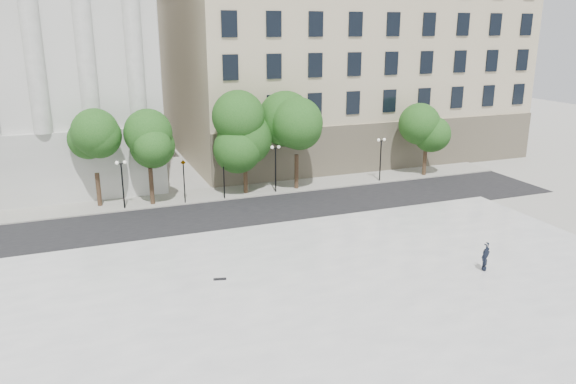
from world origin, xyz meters
name	(u,v)px	position (x,y,z in m)	size (l,w,h in m)	color
ground	(302,333)	(0.00, 0.00, 0.00)	(160.00, 160.00, 0.00)	#A5A39C
plaza	(280,301)	(0.00, 3.00, 0.23)	(44.00, 22.00, 0.45)	white
street	(212,218)	(0.00, 18.00, 0.01)	(60.00, 8.00, 0.02)	black
far_sidewalk	(195,196)	(0.00, 24.00, 0.06)	(60.00, 4.00, 0.12)	#A6A399
building_east	(333,53)	(20.00, 38.91, 11.14)	(36.00, 26.15, 23.00)	#BEAF91
traffic_light_west	(183,160)	(-1.19, 22.30, 3.70)	(0.70, 1.77, 4.20)	black
traffic_light_east	(223,157)	(2.16, 22.30, 3.69)	(0.81, 1.75, 4.19)	black
person_lying	(484,267)	(12.23, 1.87, 0.68)	(0.62, 0.40, 1.69)	black
skateboard	(220,279)	(-2.39, 6.21, 0.49)	(0.72, 0.18, 0.07)	black
street_trees	(196,136)	(0.20, 23.33, 5.41)	(46.62, 5.13, 8.02)	#382619
lamp_posts	(195,168)	(-0.15, 22.60, 2.89)	(37.09, 0.28, 4.27)	black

